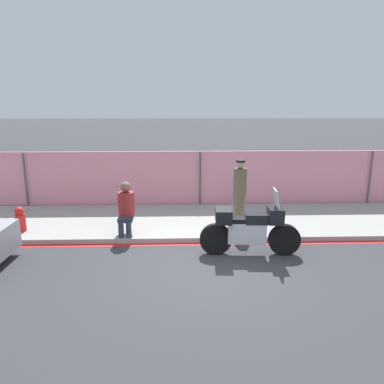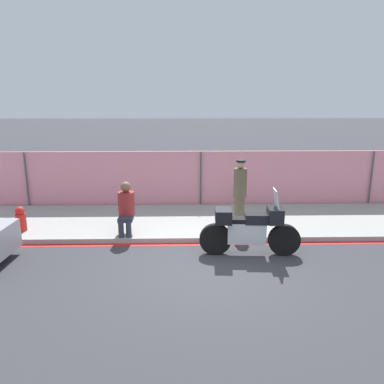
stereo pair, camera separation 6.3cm
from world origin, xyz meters
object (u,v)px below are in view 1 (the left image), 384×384
Objects in this scene: motorcycle at (249,228)px; fire_hydrant at (20,219)px; officer_standing at (240,192)px; person_seated_on_curb at (126,205)px.

motorcycle reaches higher than fire_hydrant.
officer_standing reaches higher than motorcycle.
motorcycle is at bearing -13.70° from fire_hydrant.
person_seated_on_curb is 2.03× the size of fire_hydrant.
officer_standing is at bearing 10.90° from person_seated_on_curb.
motorcycle is 1.29× the size of officer_standing.
person_seated_on_curb is 2.77m from fire_hydrant.
fire_hydrant is at bearing 176.04° from person_seated_on_curb.
motorcycle is 1.74× the size of person_seated_on_curb.
person_seated_on_curb is at bearing -3.96° from fire_hydrant.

